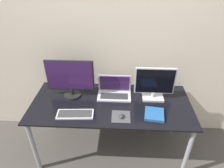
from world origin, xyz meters
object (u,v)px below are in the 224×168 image
laptop (114,91)px  mouse (121,116)px  monitor_right (154,84)px  book (154,114)px  keyboard (75,114)px  monitor_left (70,78)px

laptop → mouse: laptop is taller
monitor_right → book: 0.34m
laptop → mouse: 0.39m
book → mouse: bearing=-171.7°
laptop → keyboard: (-0.37, -0.36, -0.05)m
mouse → laptop: bearing=102.5°
monitor_left → monitor_right: monitor_left is taller
monitor_right → monitor_left: bearing=180.0°
keyboard → mouse: 0.46m
laptop → monitor_left: bearing=-175.1°
monitor_left → mouse: bearing=-31.5°
monitor_left → book: bearing=-18.5°
monitor_right → laptop: size_ratio=1.14×
monitor_right → keyboard: 0.88m
keyboard → laptop: bearing=44.3°
monitor_right → mouse: size_ratio=6.47×
mouse → monitor_right: bearing=44.9°
mouse → book: size_ratio=0.30×
book → keyboard: bearing=-177.7°
laptop → monitor_right: bearing=-5.4°
monitor_right → book: size_ratio=1.93×
keyboard → mouse: (0.46, -0.02, 0.01)m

